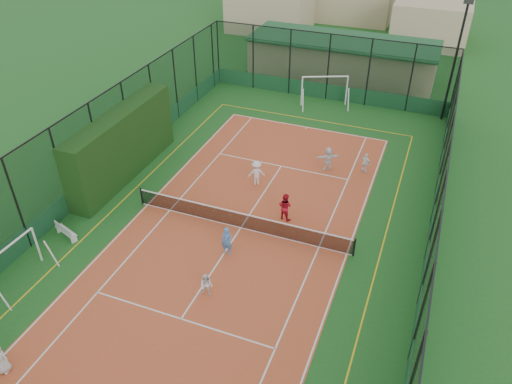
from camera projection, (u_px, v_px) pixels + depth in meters
ground at (241, 228)px, 25.45m from camera, size 300.00×300.00×0.00m
court_slab at (241, 228)px, 25.44m from camera, size 11.17×23.97×0.01m
tennis_net at (241, 220)px, 25.14m from camera, size 11.67×0.12×1.06m
perimeter_fence at (240, 188)px, 24.02m from camera, size 18.12×34.12×5.00m
floodlight_ne at (454, 63)px, 33.25m from camera, size 0.60×0.26×8.25m
clubhouse at (342, 58)px, 41.39m from camera, size 15.20×7.20×3.15m
hedge_left at (122, 145)px, 28.57m from camera, size 1.34×8.96×3.92m
white_bench at (66, 230)px, 24.64m from camera, size 1.49×0.85×0.81m
futsal_goal_near at (13, 264)px, 21.82m from camera, size 3.03×0.99×1.94m
futsal_goal_far at (324, 91)px, 36.93m from camera, size 3.57×2.28×2.23m
child_near_mid at (227, 241)px, 23.43m from camera, size 0.58×0.41×1.50m
child_near_right at (206, 285)px, 21.31m from camera, size 0.59×0.47×1.17m
child_far_left at (256, 173)px, 28.29m from camera, size 1.14×0.96×1.53m
child_far_right at (365, 163)px, 29.40m from camera, size 0.81×0.54×1.28m
child_far_back at (328, 159)px, 29.62m from camera, size 1.41×1.07×1.49m
coach at (285, 206)px, 25.66m from camera, size 0.86×0.73×1.53m
tennis_balls at (237, 211)px, 26.57m from camera, size 4.36×1.31×0.07m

